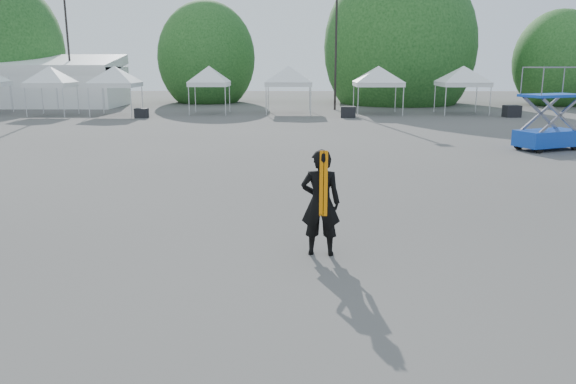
{
  "coord_description": "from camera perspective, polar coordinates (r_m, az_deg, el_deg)",
  "views": [
    {
      "loc": [
        -0.0,
        -11.49,
        3.64
      ],
      "look_at": [
        -0.14,
        -1.48,
        1.3
      ],
      "focal_mm": 35.0,
      "sensor_mm": 36.0,
      "label": 1
    }
  ],
  "objects": [
    {
      "name": "tent_f",
      "position": [
        40.45,
        9.18,
        12.16
      ],
      "size": [
        4.61,
        4.61,
        3.88
      ],
      "color": "silver",
      "rests_on": "ground"
    },
    {
      "name": "marquee",
      "position": [
        51.46,
        -24.93,
        10.09
      ],
      "size": [
        15.0,
        6.25,
        4.23
      ],
      "color": "white",
      "rests_on": "ground"
    },
    {
      "name": "tent_d",
      "position": [
        40.44,
        -8.03,
        12.19
      ],
      "size": [
        3.83,
        3.83,
        3.88
      ],
      "color": "silver",
      "rests_on": "ground"
    },
    {
      "name": "tent_b",
      "position": [
        42.18,
        -23.06,
        11.33
      ],
      "size": [
        3.87,
        3.87,
        3.88
      ],
      "color": "silver",
      "rests_on": "ground"
    },
    {
      "name": "tree_mid_e",
      "position": [
        51.3,
        11.24,
        14.24
      ],
      "size": [
        5.12,
        5.12,
        7.79
      ],
      "color": "#382314",
      "rests_on": "ground"
    },
    {
      "name": "crate_west",
      "position": [
        38.46,
        -14.66,
        7.76
      ],
      "size": [
        0.84,
        0.67,
        0.63
      ],
      "primitive_type": "cube",
      "rotation": [
        0.0,
        0.0,
        -0.05
      ],
      "color": "black",
      "rests_on": "ground"
    },
    {
      "name": "tent_g",
      "position": [
        41.78,
        17.4,
        11.76
      ],
      "size": [
        4.56,
        4.56,
        3.88
      ],
      "color": "silver",
      "rests_on": "ground"
    },
    {
      "name": "man",
      "position": [
        10.63,
        3.33,
        -1.07
      ],
      "size": [
        0.79,
        0.56,
        2.06
      ],
      "rotation": [
        0.0,
        0.0,
        3.05
      ],
      "color": "black",
      "rests_on": "ground"
    },
    {
      "name": "light_pole_west",
      "position": [
        48.97,
        -21.52,
        14.76
      ],
      "size": [
        0.6,
        0.25,
        10.3
      ],
      "color": "black",
      "rests_on": "ground"
    },
    {
      "name": "crate_mid",
      "position": [
        37.65,
        6.15,
        8.08
      ],
      "size": [
        1.04,
        0.86,
        0.73
      ],
      "primitive_type": "cube",
      "rotation": [
        0.0,
        0.0,
        -0.15
      ],
      "color": "black",
      "rests_on": "ground"
    },
    {
      "name": "tent_c",
      "position": [
        40.55,
        -17.22,
        11.75
      ],
      "size": [
        4.25,
        4.25,
        3.88
      ],
      "color": "silver",
      "rests_on": "ground"
    },
    {
      "name": "scissor_lift",
      "position": [
        25.93,
        25.13,
        7.68
      ],
      "size": [
        2.96,
        2.25,
        3.42
      ],
      "rotation": [
        0.0,
        0.0,
        0.4
      ],
      "color": "#0D2EB1",
      "rests_on": "ground"
    },
    {
      "name": "crate_east",
      "position": [
        40.61,
        21.78,
        7.63
      ],
      "size": [
        1.11,
        0.92,
        0.78
      ],
      "primitive_type": "cube",
      "rotation": [
        0.0,
        0.0,
        0.14
      ],
      "color": "black",
      "rests_on": "ground"
    },
    {
      "name": "tree_mid_w",
      "position": [
        52.11,
        -8.27,
        13.33
      ],
      "size": [
        4.16,
        4.16,
        6.33
      ],
      "color": "#382314",
      "rests_on": "ground"
    },
    {
      "name": "tree_far_e",
      "position": [
        53.25,
        25.78,
        11.86
      ],
      "size": [
        3.84,
        3.84,
        5.84
      ],
      "color": "#382314",
      "rests_on": "ground"
    },
    {
      "name": "light_pole_east",
      "position": [
        43.64,
        4.91,
        15.56
      ],
      "size": [
        0.6,
        0.25,
        9.8
      ],
      "color": "black",
      "rests_on": "ground"
    },
    {
      "name": "ground",
      "position": [
        12.05,
        0.76,
        -4.42
      ],
      "size": [
        120.0,
        120.0,
        0.0
      ],
      "primitive_type": "plane",
      "color": "#474442",
      "rests_on": "ground"
    },
    {
      "name": "tent_e",
      "position": [
        40.48,
        0.07,
        12.32
      ],
      "size": [
        4.62,
        4.62,
        3.88
      ],
      "color": "silver",
      "rests_on": "ground"
    }
  ]
}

